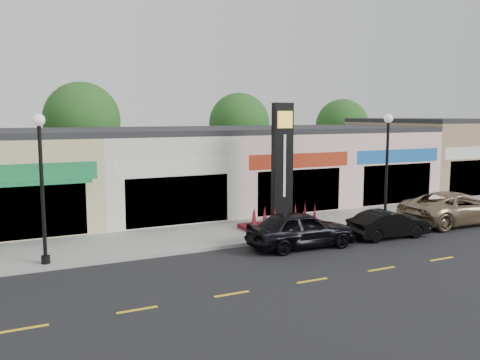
{
  "coord_description": "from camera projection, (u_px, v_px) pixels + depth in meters",
  "views": [
    {
      "loc": [
        -9.39,
        -16.91,
        5.58
      ],
      "look_at": [
        0.64,
        4.0,
        2.59
      ],
      "focal_mm": 38.0,
      "sensor_mm": 36.0,
      "label": 1
    }
  ],
  "objects": [
    {
      "name": "ground",
      "position": [
        269.0,
        258.0,
        19.86
      ],
      "size": [
        120.0,
        120.0,
        0.0
      ],
      "primitive_type": "plane",
      "color": "black",
      "rests_on": "ground"
    },
    {
      "name": "sidewalk",
      "position": [
        224.0,
        233.0,
        23.74
      ],
      "size": [
        52.0,
        4.3,
        0.15
      ],
      "primitive_type": "cube",
      "color": "gray",
      "rests_on": "ground"
    },
    {
      "name": "curb",
      "position": [
        246.0,
        244.0,
        21.73
      ],
      "size": [
        52.0,
        0.2,
        0.15
      ],
      "primitive_type": "cube",
      "color": "gray",
      "rests_on": "ground"
    },
    {
      "name": "shop_beige",
      "position": [
        18.0,
        177.0,
        26.16
      ],
      "size": [
        7.0,
        10.85,
        4.8
      ],
      "color": "tan",
      "rests_on": "ground"
    },
    {
      "name": "shop_cream",
      "position": [
        150.0,
        170.0,
        29.17
      ],
      "size": [
        7.0,
        10.01,
        4.8
      ],
      "color": "beige",
      "rests_on": "ground"
    },
    {
      "name": "shop_pink_w",
      "position": [
        258.0,
        165.0,
        32.17
      ],
      "size": [
        7.0,
        10.01,
        4.8
      ],
      "color": "beige",
      "rests_on": "ground"
    },
    {
      "name": "shop_pink_e",
      "position": [
        347.0,
        161.0,
        35.18
      ],
      "size": [
        7.0,
        10.01,
        4.8
      ],
      "color": "beige",
      "rests_on": "ground"
    },
    {
      "name": "shop_tan",
      "position": [
        423.0,
        154.0,
        38.15
      ],
      "size": [
        7.0,
        10.01,
        5.3
      ],
      "color": "#997D59",
      "rests_on": "ground"
    },
    {
      "name": "tree_rear_west",
      "position": [
        82.0,
        120.0,
        34.92
      ],
      "size": [
        5.2,
        5.2,
        7.83
      ],
      "color": "#382619",
      "rests_on": "ground"
    },
    {
      "name": "tree_rear_mid",
      "position": [
        239.0,
        124.0,
        40.11
      ],
      "size": [
        4.8,
        4.8,
        7.29
      ],
      "color": "#382619",
      "rests_on": "ground"
    },
    {
      "name": "tree_rear_east",
      "position": [
        342.0,
        126.0,
        44.43
      ],
      "size": [
        4.6,
        4.6,
        6.94
      ],
      "color": "#382619",
      "rests_on": "ground"
    },
    {
      "name": "lamp_west_near",
      "position": [
        41.0,
        174.0,
        18.22
      ],
      "size": [
        0.44,
        0.44,
        5.47
      ],
      "color": "black",
      "rests_on": "sidewalk"
    },
    {
      "name": "lamp_east_near",
      "position": [
        387.0,
        158.0,
        25.09
      ],
      "size": [
        0.44,
        0.44,
        5.47
      ],
      "color": "black",
      "rests_on": "sidewalk"
    },
    {
      "name": "pylon_sign",
      "position": [
        282.0,
        183.0,
        24.61
      ],
      "size": [
        4.2,
        1.3,
        6.0
      ],
      "color": "#560E1A",
      "rests_on": "sidewalk"
    },
    {
      "name": "car_black_sedan",
      "position": [
        301.0,
        229.0,
        21.36
      ],
      "size": [
        2.06,
        4.71,
        1.58
      ],
      "primitive_type": "imported",
      "rotation": [
        0.0,
        0.0,
        1.53
      ],
      "color": "black",
      "rests_on": "ground"
    },
    {
      "name": "car_black_conv",
      "position": [
        389.0,
        224.0,
        23.09
      ],
      "size": [
        1.49,
        3.89,
        1.26
      ],
      "primitive_type": "imported",
      "rotation": [
        0.0,
        0.0,
        1.53
      ],
      "color": "black",
      "rests_on": "ground"
    },
    {
      "name": "car_gold_suv",
      "position": [
        456.0,
        208.0,
        26.09
      ],
      "size": [
        2.91,
        6.03,
        1.65
      ],
      "primitive_type": "imported",
      "rotation": [
        0.0,
        0.0,
        1.54
      ],
      "color": "#8F7B5B",
      "rests_on": "ground"
    }
  ]
}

